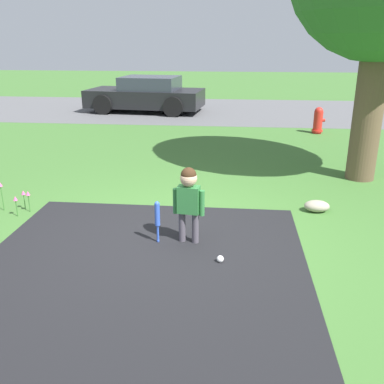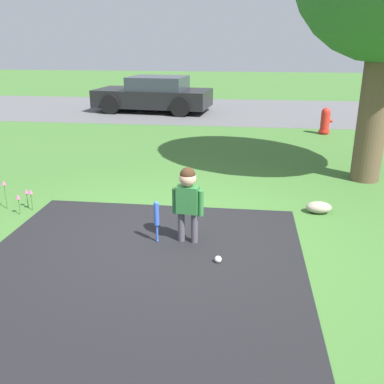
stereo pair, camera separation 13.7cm
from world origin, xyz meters
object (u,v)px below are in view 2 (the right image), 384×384
object	(u,v)px
parked_car	(154,95)
child	(188,195)
baseball_bat	(157,216)
sports_ball	(218,259)
fire_hydrant	(325,121)

from	to	relation	value
parked_car	child	bearing A→B (deg)	110.24
parked_car	baseball_bat	bearing A→B (deg)	108.15
sports_ball	fire_hydrant	xyz separation A→B (m)	(2.30, 7.28, 0.30)
baseball_bat	parked_car	distance (m)	10.23
child	fire_hydrant	bearing A→B (deg)	76.39
parked_car	fire_hydrant	bearing A→B (deg)	154.91
child	fire_hydrant	world-z (taller)	child
child	sports_ball	world-z (taller)	child
child	sports_ball	bearing A→B (deg)	-41.64
fire_hydrant	sports_ball	bearing A→B (deg)	-107.53
baseball_bat	sports_ball	bearing A→B (deg)	-28.80
child	sports_ball	xyz separation A→B (m)	(0.40, -0.48, -0.58)
sports_ball	parked_car	xyz separation A→B (m)	(-2.93, 10.43, 0.53)
child	parked_car	xyz separation A→B (m)	(-2.53, 9.95, -0.04)
fire_hydrant	parked_car	world-z (taller)	parked_car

